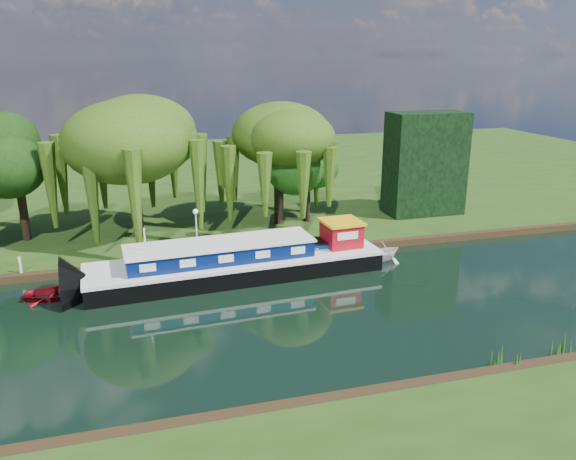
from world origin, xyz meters
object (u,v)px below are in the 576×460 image
object	(u,v)px
dutch_barge	(239,262)
red_dinghy	(58,298)
white_cruiser	(384,260)
narrowboat	(263,258)

from	to	relation	value
dutch_barge	red_dinghy	bearing A→B (deg)	178.70
dutch_barge	red_dinghy	distance (m)	10.21
red_dinghy	white_cruiser	world-z (taller)	white_cruiser
narrowboat	white_cruiser	bearing A→B (deg)	-0.15
narrowboat	white_cruiser	world-z (taller)	narrowboat
narrowboat	white_cruiser	size ratio (longest dim) A/B	4.49
narrowboat	white_cruiser	xyz separation A→B (m)	(7.80, -0.79, -0.60)
white_cruiser	red_dinghy	bearing A→B (deg)	72.58
dutch_barge	red_dinghy	world-z (taller)	dutch_barge
red_dinghy	white_cruiser	bearing A→B (deg)	-82.38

